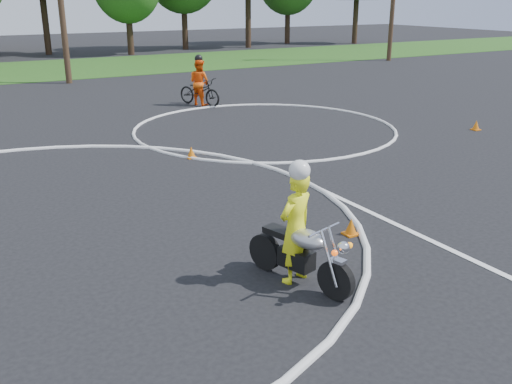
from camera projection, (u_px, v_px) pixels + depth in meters
ground at (50, 313)px, 7.38m from camera, size 120.00×120.00×0.00m
course_markings at (115, 191)px, 11.96m from camera, size 19.05×19.05×0.12m
primary_motorcycle at (301, 253)px, 7.98m from camera, size 0.74×1.81×0.98m
rider_primary_grp at (296, 224)px, 7.95m from camera, size 0.68×0.54×1.81m
rider_second_grp at (200, 87)px, 21.31m from camera, size 1.39×2.05×1.87m
traffic_cones at (171, 209)px, 10.62m from camera, size 21.37×8.47×0.30m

